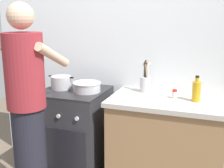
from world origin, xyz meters
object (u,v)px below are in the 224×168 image
at_px(stove_range, 75,134).
at_px(utensil_crock, 146,81).
at_px(oil_bottle, 196,91).
at_px(mixing_bowl, 87,86).
at_px(pot, 61,82).
at_px(person, 28,112).
at_px(spice_bottle, 175,94).

height_order(stove_range, utensil_crock, utensil_crock).
relative_size(utensil_crock, oil_bottle, 1.38).
distance_m(mixing_bowl, utensil_crock, 0.55).
relative_size(pot, person, 0.16).
height_order(pot, oil_bottle, oil_bottle).
bearing_deg(person, pot, 93.33).
height_order(mixing_bowl, oil_bottle, oil_bottle).
bearing_deg(pot, utensil_crock, 11.48).
bearing_deg(oil_bottle, spice_bottle, 170.31).
relative_size(utensil_crock, spice_bottle, 3.87).
relative_size(stove_range, oil_bottle, 4.10).
bearing_deg(utensil_crock, mixing_bowl, -161.33).
bearing_deg(utensil_crock, spice_bottle, -23.11).
bearing_deg(person, utensil_crock, 44.89).
xyz_separation_m(mixing_bowl, person, (-0.24, -0.59, -0.09)).
height_order(stove_range, mixing_bowl, mixing_bowl).
xyz_separation_m(spice_bottle, person, (-1.05, -0.64, -0.08)).
relative_size(mixing_bowl, spice_bottle, 3.47).
distance_m(stove_range, utensil_crock, 0.88).
height_order(stove_range, oil_bottle, oil_bottle).
distance_m(stove_range, spice_bottle, 1.07).
xyz_separation_m(mixing_bowl, utensil_crock, (0.52, 0.18, 0.05)).
height_order(mixing_bowl, utensil_crock, utensil_crock).
distance_m(stove_range, pot, 0.53).
bearing_deg(mixing_bowl, person, -112.64).
bearing_deg(mixing_bowl, oil_bottle, 1.31).
distance_m(pot, mixing_bowl, 0.28).
distance_m(utensil_crock, person, 1.09).
bearing_deg(pot, spice_bottle, 2.10).
xyz_separation_m(pot, utensil_crock, (0.80, 0.16, 0.04)).
relative_size(mixing_bowl, oil_bottle, 1.24).
distance_m(pot, person, 0.61).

